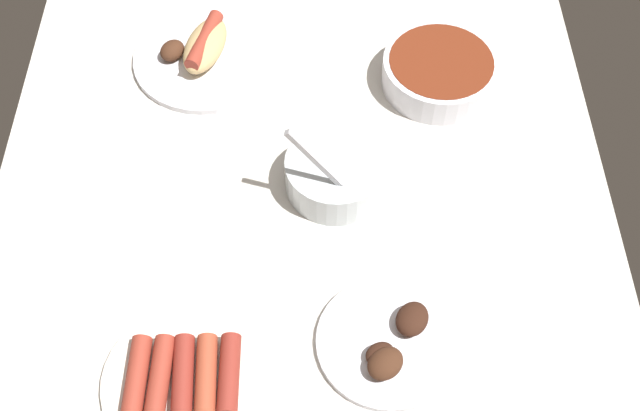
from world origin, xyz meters
The scene contains 6 objects.
ground_plane centered at (0.00, 0.00, -1.50)cm, with size 120.00×90.00×3.00cm, color silver.
bowl_coleslaw centered at (-2.71, 4.94, 3.09)cm, with size 14.65×14.65×15.24cm.
plate_hotdog_assembled centered at (-28.42, -15.94, 1.70)cm, with size 24.20×24.20×5.61cm.
plate_grilled_meat centered at (22.87, 11.37, 1.05)cm, with size 18.44×18.44×4.00cm.
plate_sausages centered at (27.54, -14.42, 1.28)cm, with size 20.81×20.81×3.58cm.
bowl_chili centered at (-22.86, 21.89, 2.79)cm, with size 18.28×18.28×5.10cm.
Camera 1 is at (64.40, 2.10, 93.52)cm, focal length 43.97 mm.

